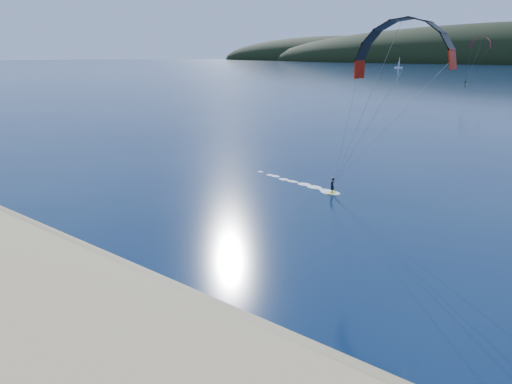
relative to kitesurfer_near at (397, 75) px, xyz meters
The scene contains 5 objects.
ground 26.83m from the kitesurfer_near, 109.47° to the right, with size 1800.00×1800.00×0.00m, color #08193B.
wet_sand 23.07m from the kitesurfer_near, 113.73° to the right, with size 220.00×2.50×0.10m.
kitesurfer_near is the anchor object (origin of this frame).
kitesurfer_far 173.82m from the kitesurfer_near, 98.68° to the left, with size 8.97×6.00×17.69m.
sailboat 402.87m from the kitesurfer_near, 109.03° to the left, with size 7.17×4.59×10.16m.
Camera 1 is at (19.38, -9.47, 12.80)m, focal length 30.31 mm.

